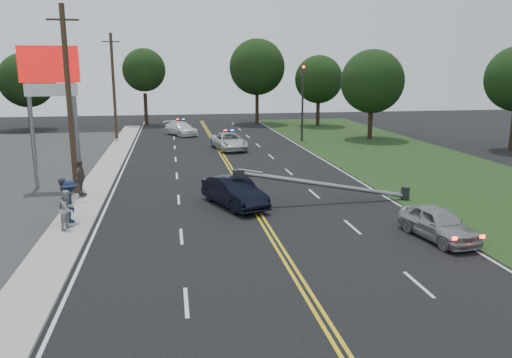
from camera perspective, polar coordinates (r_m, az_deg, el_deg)
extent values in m
plane|color=black|center=(17.63, 4.09, -10.12)|extent=(120.00, 120.00, 0.00)
cube|color=#A9A498|center=(27.02, -18.86, -2.55)|extent=(1.80, 70.00, 0.12)
cube|color=#193213|center=(31.87, 23.80, -0.81)|extent=(12.00, 80.00, 0.01)
cube|color=gold|center=(26.95, -0.95, -2.00)|extent=(0.36, 80.00, 0.00)
cylinder|color=gray|center=(30.95, -24.24, 5.36)|extent=(0.24, 0.24, 7.00)
cylinder|color=gray|center=(30.44, -19.85, 5.62)|extent=(0.24, 0.24, 7.00)
cube|color=#BA0E0C|center=(30.50, -22.61, 12.02)|extent=(3.20, 0.35, 2.00)
cube|color=white|center=(30.52, -22.39, 9.40)|extent=(2.80, 0.30, 0.70)
cylinder|color=#2D2D30|center=(47.51, 5.33, 8.54)|extent=(0.20, 0.20, 7.00)
cube|color=#2D2D30|center=(47.40, 5.41, 12.28)|extent=(0.28, 0.28, 0.90)
sphere|color=#FF0C07|center=(47.24, 5.47, 12.64)|extent=(0.22, 0.22, 0.22)
cylinder|color=#2D2D30|center=(27.43, 16.69, -1.55)|extent=(0.44, 0.44, 0.70)
cylinder|color=gray|center=(25.64, 7.86, -0.65)|extent=(8.90, 0.24, 1.80)
cube|color=#2D2D30|center=(24.52, -2.01, 0.72)|extent=(0.55, 0.32, 0.30)
cylinder|color=#382619|center=(28.33, -20.56, 8.15)|extent=(0.28, 0.28, 10.00)
cube|color=#382619|center=(28.38, -21.24, 16.62)|extent=(1.60, 0.10, 0.10)
cylinder|color=#382619|center=(50.09, -15.95, 10.05)|extent=(0.28, 0.28, 10.00)
cube|color=#382619|center=(50.12, -16.25, 14.84)|extent=(1.60, 0.10, 0.10)
cylinder|color=black|center=(62.10, -24.41, 6.65)|extent=(0.44, 0.44, 3.19)
sphere|color=black|center=(61.89, -24.74, 10.23)|extent=(6.03, 6.03, 6.03)
cylinder|color=black|center=(62.73, -12.48, 7.81)|extent=(0.44, 0.44, 3.81)
sphere|color=black|center=(62.54, -12.69, 12.06)|extent=(5.13, 5.13, 5.13)
cylinder|color=black|center=(62.67, 0.12, 8.19)|extent=(0.44, 0.44, 4.01)
sphere|color=black|center=(62.49, 0.12, 12.68)|extent=(6.80, 6.80, 6.80)
cylinder|color=black|center=(60.74, 7.08, 7.56)|extent=(0.44, 0.44, 3.18)
sphere|color=black|center=(60.53, 7.18, 11.23)|extent=(5.64, 5.64, 5.64)
cylinder|color=black|center=(50.17, 12.92, 6.32)|extent=(0.44, 0.44, 3.22)
sphere|color=black|center=(49.92, 13.15, 10.81)|extent=(6.06, 6.06, 6.06)
imported|color=black|center=(24.95, -2.50, -1.48)|extent=(3.12, 4.76, 1.48)
imported|color=#94969B|center=(21.52, 20.11, -4.79)|extent=(2.10, 4.05, 1.32)
imported|color=silver|center=(42.57, -3.11, 4.32)|extent=(3.02, 5.30, 1.39)
imported|color=white|center=(52.30, -8.58, 5.72)|extent=(3.82, 5.09, 1.37)
imported|color=#232229|center=(23.88, -21.03, -2.13)|extent=(0.64, 0.80, 1.92)
imported|color=#9F9FA4|center=(22.55, -20.70, -3.26)|extent=(0.90, 0.99, 1.68)
imported|color=#19243F|center=(23.41, -20.42, -2.41)|extent=(0.99, 1.36, 1.88)
imported|color=#594E47|center=(27.97, -19.44, 0.12)|extent=(0.68, 1.23, 1.98)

